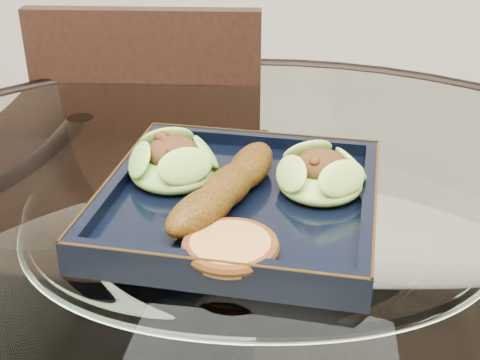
# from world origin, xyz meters

# --- Properties ---
(dining_chair) EXTENTS (0.42, 0.42, 0.87)m
(dining_chair) POSITION_xyz_m (-0.22, 0.33, 0.49)
(dining_chair) COLOR black
(dining_chair) RESTS_ON ground
(navy_plate) EXTENTS (0.28, 0.28, 0.02)m
(navy_plate) POSITION_xyz_m (-0.02, 0.05, 0.77)
(navy_plate) COLOR black
(navy_plate) RESTS_ON dining_table
(lettuce_wrap_left) EXTENTS (0.10, 0.10, 0.03)m
(lettuce_wrap_left) POSITION_xyz_m (-0.10, 0.08, 0.80)
(lettuce_wrap_left) COLOR #508F29
(lettuce_wrap_left) RESTS_ON navy_plate
(lettuce_wrap_right) EXTENTS (0.10, 0.10, 0.03)m
(lettuce_wrap_right) POSITION_xyz_m (0.05, 0.07, 0.80)
(lettuce_wrap_right) COLOR #619D2D
(lettuce_wrap_right) RESTS_ON navy_plate
(roasted_plantain) EXTENTS (0.10, 0.19, 0.04)m
(roasted_plantain) POSITION_xyz_m (-0.04, 0.04, 0.80)
(roasted_plantain) COLOR #5D3909
(roasted_plantain) RESTS_ON navy_plate
(crumb_patty) EXTENTS (0.09, 0.09, 0.01)m
(crumb_patty) POSITION_xyz_m (-0.02, -0.05, 0.79)
(crumb_patty) COLOR #A47136
(crumb_patty) RESTS_ON navy_plate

